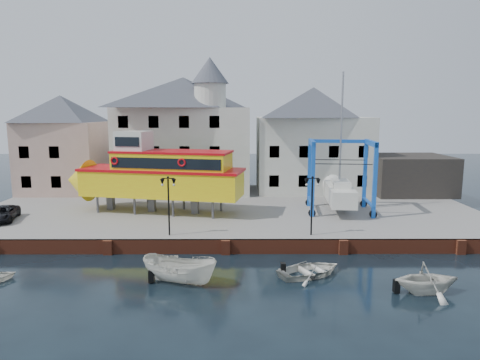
{
  "coord_description": "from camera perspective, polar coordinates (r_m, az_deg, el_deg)",
  "views": [
    {
      "loc": [
        0.88,
        -27.95,
        9.61
      ],
      "look_at": [
        1.0,
        7.0,
        4.0
      ],
      "focal_mm": 32.0,
      "sensor_mm": 36.0,
      "label": 1
    }
  ],
  "objects": [
    {
      "name": "motorboat_b",
      "position": [
        26.36,
        9.31,
        -12.39
      ],
      "size": [
        4.85,
        4.28,
        0.83
      ],
      "primitive_type": "imported",
      "rotation": [
        0.0,
        0.0,
        2.0
      ],
      "color": "silver",
      "rests_on": "ground"
    },
    {
      "name": "motorboat_c",
      "position": [
        25.67,
        23.52,
        -13.66
      ],
      "size": [
        3.7,
        3.26,
        1.83
      ],
      "primitive_type": "imported",
      "rotation": [
        0.0,
        0.0,
        1.65
      ],
      "color": "silver",
      "rests_on": "ground"
    },
    {
      "name": "building_white_right",
      "position": [
        47.74,
        9.64,
        5.37
      ],
      "size": [
        12.0,
        8.0,
        11.2
      ],
      "color": "beige",
      "rests_on": "hardstanding"
    },
    {
      "name": "ground",
      "position": [
        29.57,
        -1.92,
        -9.85
      ],
      "size": [
        140.0,
        140.0,
        0.0
      ],
      "primitive_type": "plane",
      "color": "black",
      "rests_on": "ground"
    },
    {
      "name": "building_pink",
      "position": [
        49.8,
        -22.55,
        4.44
      ],
      "size": [
        8.0,
        7.0,
        10.3
      ],
      "color": "tan",
      "rests_on": "hardstanding"
    },
    {
      "name": "tour_boat",
      "position": [
        37.51,
        -11.73,
        0.75
      ],
      "size": [
        16.4,
        7.0,
        6.95
      ],
      "rotation": [
        0.0,
        0.0,
        -0.21
      ],
      "color": "#59595E",
      "rests_on": "hardstanding"
    },
    {
      "name": "building_white_main",
      "position": [
        46.76,
        -7.3,
        6.27
      ],
      "size": [
        14.0,
        8.3,
        14.0
      ],
      "color": "beige",
      "rests_on": "hardstanding"
    },
    {
      "name": "motorboat_a",
      "position": [
        25.18,
        -8.03,
        -13.41
      ],
      "size": [
        4.89,
        3.16,
        1.77
      ],
      "primitive_type": "imported",
      "rotation": [
        0.0,
        0.0,
        1.23
      ],
      "color": "silver",
      "rests_on": "ground"
    },
    {
      "name": "lamp_post_left",
      "position": [
        30.06,
        -9.54,
        -1.43
      ],
      "size": [
        1.12,
        0.32,
        4.2
      ],
      "color": "black",
      "rests_on": "hardstanding"
    },
    {
      "name": "quay_wall",
      "position": [
        29.51,
        -1.92,
        -8.87
      ],
      "size": [
        44.0,
        0.47,
        1.0
      ],
      "color": "maroon",
      "rests_on": "ground"
    },
    {
      "name": "shed_dark",
      "position": [
        48.92,
        21.55,
        0.71
      ],
      "size": [
        8.0,
        7.0,
        4.0
      ],
      "primitive_type": "cube",
      "color": "black",
      "rests_on": "hardstanding"
    },
    {
      "name": "hardstanding",
      "position": [
        40.01,
        -1.46,
        -4.04
      ],
      "size": [
        44.0,
        22.0,
        1.0
      ],
      "primitive_type": "cube",
      "color": "slate",
      "rests_on": "ground"
    },
    {
      "name": "lamp_post_right",
      "position": [
        30.1,
        9.6,
        -1.42
      ],
      "size": [
        1.12,
        0.32,
        4.2
      ],
      "color": "black",
      "rests_on": "hardstanding"
    },
    {
      "name": "van",
      "position": [
        39.04,
        -29.11,
        -3.93
      ],
      "size": [
        2.85,
        4.47,
        1.15
      ],
      "primitive_type": "imported",
      "rotation": [
        0.0,
        0.0,
        0.24
      ],
      "color": "black",
      "rests_on": "hardstanding"
    },
    {
      "name": "travel_lift",
      "position": [
        38.6,
        13.01,
        -0.98
      ],
      "size": [
        5.95,
        8.05,
        11.92
      ],
      "rotation": [
        0.0,
        0.0,
        -0.1
      ],
      "color": "#134AB1",
      "rests_on": "hardstanding"
    }
  ]
}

